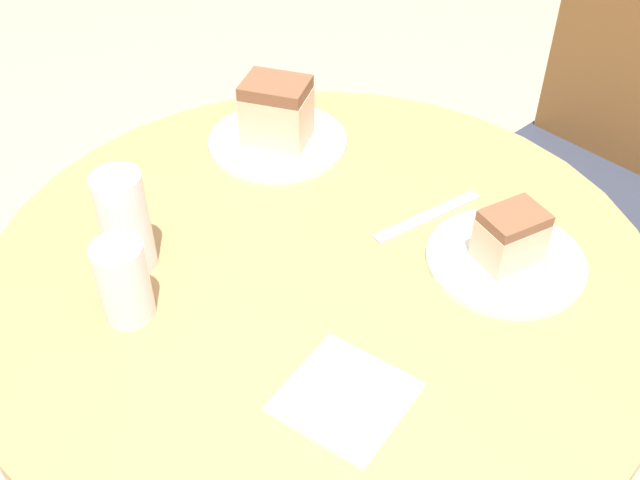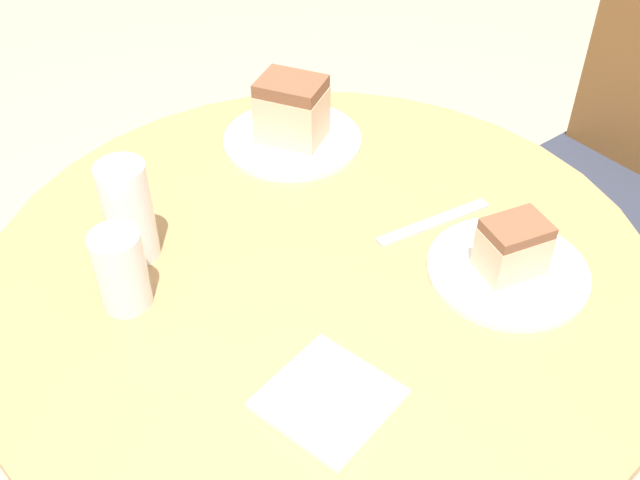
# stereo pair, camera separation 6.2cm
# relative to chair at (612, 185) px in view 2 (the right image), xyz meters

# --- Properties ---
(table) EXTENTS (0.92, 0.92, 0.78)m
(table) POSITION_rel_chair_xyz_m (-0.11, -0.85, 0.12)
(table) COLOR tan
(table) RESTS_ON ground_plane
(chair) EXTENTS (0.51, 0.48, 0.91)m
(chair) POSITION_rel_chair_xyz_m (0.00, 0.00, 0.00)
(chair) COLOR brown
(chair) RESTS_ON ground_plane
(plate_near) EXTENTS (0.22, 0.22, 0.01)m
(plate_near) POSITION_rel_chair_xyz_m (0.10, -0.71, 0.30)
(plate_near) COLOR white
(plate_near) RESTS_ON table
(plate_far) EXTENTS (0.23, 0.23, 0.01)m
(plate_far) POSITION_rel_chair_xyz_m (-0.33, -0.66, 0.30)
(plate_far) COLOR white
(plate_far) RESTS_ON table
(cake_slice_near) EXTENTS (0.09, 0.10, 0.08)m
(cake_slice_near) POSITION_rel_chair_xyz_m (0.10, -0.71, 0.35)
(cake_slice_near) COLOR beige
(cake_slice_near) RESTS_ON plate_near
(cake_slice_far) EXTENTS (0.12, 0.11, 0.10)m
(cake_slice_far) POSITION_rel_chair_xyz_m (-0.33, -0.66, 0.36)
(cake_slice_far) COLOR beige
(cake_slice_far) RESTS_ON plate_far
(glass_lemonade) EXTENTS (0.06, 0.06, 0.11)m
(glass_lemonade) POSITION_rel_chair_xyz_m (-0.24, -1.07, 0.35)
(glass_lemonade) COLOR silver
(glass_lemonade) RESTS_ON table
(glass_water) EXTENTS (0.07, 0.07, 0.15)m
(glass_water) POSITION_rel_chair_xyz_m (-0.31, -1.01, 0.36)
(glass_water) COLOR silver
(glass_water) RESTS_ON table
(napkin_stack) EXTENTS (0.14, 0.14, 0.01)m
(napkin_stack) POSITION_rel_chair_xyz_m (0.05, -1.02, 0.30)
(napkin_stack) COLOR white
(napkin_stack) RESTS_ON table
(fork) EXTENTS (0.08, 0.18, 0.00)m
(fork) POSITION_rel_chair_xyz_m (-0.04, -0.68, 0.30)
(fork) COLOR silver
(fork) RESTS_ON table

